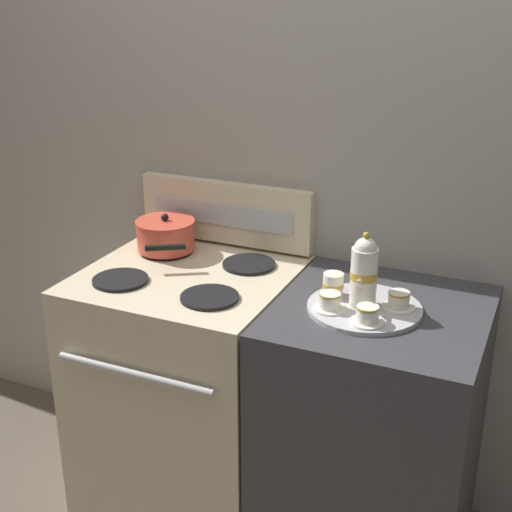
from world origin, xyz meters
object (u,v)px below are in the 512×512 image
object	(u,v)px
teapot	(364,272)
creamer_jug	(333,285)
teacup_left	(399,300)
serving_tray	(364,308)
saucepan	(166,235)
teacup_front	(367,315)
teacup_right	(330,301)
stove	(191,389)

from	to	relation	value
teapot	creamer_jug	bearing A→B (deg)	162.49
teapot	teacup_left	xyz separation A→B (m)	(0.10, 0.03, -0.08)
creamer_jug	serving_tray	bearing A→B (deg)	-16.55
teapot	teacup_left	world-z (taller)	teapot
saucepan	teacup_front	distance (m)	0.88
saucepan	teacup_left	distance (m)	0.91
teapot	teacup_right	bearing A→B (deg)	-141.29
stove	creamer_jug	bearing A→B (deg)	0.63
stove	teacup_right	bearing A→B (deg)	-9.62
stove	teacup_front	distance (m)	0.84
stove	teacup_left	xyz separation A→B (m)	(0.73, -0.00, 0.50)
teacup_left	creamer_jug	distance (m)	0.21
serving_tray	teacup_left	bearing A→B (deg)	15.04
teacup_right	creamer_jug	bearing A→B (deg)	102.97
teacup_front	creamer_jug	world-z (taller)	creamer_jug
saucepan	creamer_jug	world-z (taller)	saucepan
teacup_left	creamer_jug	bearing A→B (deg)	177.99
teacup_front	teacup_right	bearing A→B (deg)	162.12
serving_tray	teacup_left	distance (m)	0.11
saucepan	serving_tray	xyz separation A→B (m)	(0.80, -0.17, -0.06)
stove	serving_tray	bearing A→B (deg)	-2.49
saucepan	teacup_right	xyz separation A→B (m)	(0.71, -0.24, -0.03)
teacup_front	creamer_jug	size ratio (longest dim) A/B	1.34
teapot	teacup_right	xyz separation A→B (m)	(-0.08, -0.07, -0.08)
teacup_left	creamer_jug	xyz separation A→B (m)	(-0.21, 0.01, 0.01)
teacup_front	stove	bearing A→B (deg)	168.77
stove	teacup_left	distance (m)	0.88
stove	teacup_front	size ratio (longest dim) A/B	9.33
teacup_right	teacup_left	bearing A→B (deg)	25.95
saucepan	creamer_jug	size ratio (longest dim) A/B	4.07
saucepan	teacup_right	distance (m)	0.75
teacup_front	creamer_jug	distance (m)	0.20
teacup_left	creamer_jug	world-z (taller)	creamer_jug
serving_tray	teacup_right	distance (m)	0.11
stove	creamer_jug	size ratio (longest dim) A/B	12.51
stove	saucepan	bearing A→B (deg)	138.41
stove	saucepan	distance (m)	0.57
teapot	creamer_jug	distance (m)	0.13
stove	creamer_jug	xyz separation A→B (m)	(0.52, 0.01, 0.51)
serving_tray	teacup_front	size ratio (longest dim) A/B	3.50
teacup_right	teacup_front	xyz separation A→B (m)	(0.13, -0.04, 0.00)
saucepan	teapot	bearing A→B (deg)	-12.41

